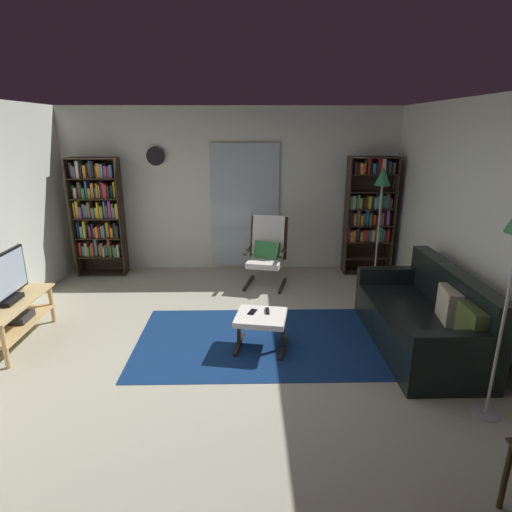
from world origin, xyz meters
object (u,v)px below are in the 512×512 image
object	(u,v)px
bookshelf_near_sofa	(369,211)
leather_sofa	(425,320)
tv_stand	(11,316)
bookshelf_near_tv	(98,213)
television	(4,280)
lounge_armchair	(267,249)
wall_clock	(156,156)
tv_remote	(267,311)
ottoman	(261,321)
floor_lamp_by_shelf	(382,187)
cell_phone	(252,312)

from	to	relation	value
bookshelf_near_sofa	leather_sofa	bearing A→B (deg)	-90.77
tv_stand	bookshelf_near_tv	world-z (taller)	bookshelf_near_tv
television	leather_sofa	bearing A→B (deg)	-2.13
leather_sofa	lounge_armchair	bearing A→B (deg)	129.30
leather_sofa	wall_clock	bearing A→B (deg)	141.05
lounge_armchair	wall_clock	size ratio (longest dim) A/B	3.53
tv_stand	bookshelf_near_sofa	distance (m)	5.09
leather_sofa	lounge_armchair	distance (m)	2.54
television	tv_remote	xyz separation A→B (m)	(2.79, -0.09, -0.34)
leather_sofa	ottoman	xyz separation A→B (m)	(-1.75, 0.00, 0.01)
tv_stand	floor_lamp_by_shelf	world-z (taller)	floor_lamp_by_shelf
tv_stand	floor_lamp_by_shelf	xyz separation A→B (m)	(4.49, 1.72, 1.14)
tv_stand	bookshelf_near_tv	size ratio (longest dim) A/B	0.61
bookshelf_near_sofa	cell_phone	world-z (taller)	bookshelf_near_sofa
tv_stand	bookshelf_near_tv	bearing A→B (deg)	83.93
bookshelf_near_tv	wall_clock	bearing A→B (deg)	13.67
leather_sofa	floor_lamp_by_shelf	xyz separation A→B (m)	(0.02, 1.90, 1.16)
tv_stand	tv_remote	xyz separation A→B (m)	(2.79, -0.10, 0.08)
bookshelf_near_tv	tv_stand	bearing A→B (deg)	-96.07
tv_remote	wall_clock	size ratio (longest dim) A/B	0.50
television	ottoman	size ratio (longest dim) A/B	1.40
tv_stand	cell_phone	xyz separation A→B (m)	(2.63, -0.11, 0.07)
floor_lamp_by_shelf	lounge_armchair	bearing A→B (deg)	177.82
leather_sofa	bookshelf_near_tv	bearing A→B (deg)	149.81
tv_remote	ottoman	bearing A→B (deg)	-133.02
television	leather_sofa	world-z (taller)	television
tv_stand	lounge_armchair	xyz separation A→B (m)	(2.87, 1.78, 0.21)
tv_stand	leather_sofa	size ratio (longest dim) A/B	0.60
tv_stand	wall_clock	size ratio (longest dim) A/B	3.90
cell_phone	wall_clock	distance (m)	3.34
bookshelf_near_sofa	leather_sofa	distance (m)	2.56
bookshelf_near_sofa	tv_stand	bearing A→B (deg)	-153.14
lounge_armchair	floor_lamp_by_shelf	bearing A→B (deg)	-2.18
lounge_armchair	floor_lamp_by_shelf	size ratio (longest dim) A/B	0.58
tv_stand	tv_remote	size ratio (longest dim) A/B	7.85
ottoman	cell_phone	size ratio (longest dim) A/B	4.26
tv_remote	bookshelf_near_tv	bearing A→B (deg)	136.52
bookshelf_near_sofa	cell_phone	xyz separation A→B (m)	(-1.88, -2.39, -0.61)
bookshelf_near_tv	lounge_armchair	bearing A→B (deg)	-10.79
cell_phone	bookshelf_near_sofa	bearing A→B (deg)	71.84
lounge_armchair	ottoman	world-z (taller)	lounge_armchair
bookshelf_near_tv	ottoman	bearing A→B (deg)	-44.81
lounge_armchair	wall_clock	world-z (taller)	wall_clock
bookshelf_near_tv	bookshelf_near_sofa	bearing A→B (deg)	0.01
bookshelf_near_tv	floor_lamp_by_shelf	distance (m)	4.31
bookshelf_near_sofa	cell_phone	bearing A→B (deg)	-128.11
ottoman	leather_sofa	bearing A→B (deg)	-0.08
wall_clock	television	bearing A→B (deg)	-114.58
tv_stand	ottoman	size ratio (longest dim) A/B	1.90
bookshelf_near_tv	wall_clock	size ratio (longest dim) A/B	6.37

